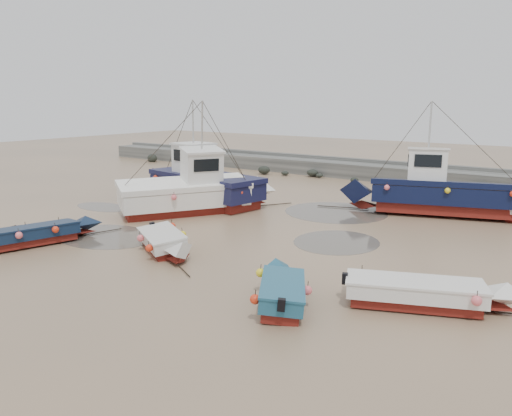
# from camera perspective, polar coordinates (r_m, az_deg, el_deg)

# --- Properties ---
(ground) EXTENTS (120.00, 120.00, 0.00)m
(ground) POSITION_cam_1_polar(r_m,az_deg,el_deg) (22.39, -7.99, -4.10)
(ground) COLOR #9E7F5E
(ground) RESTS_ON ground
(seawall) EXTENTS (60.00, 4.92, 1.50)m
(seawall) POSITION_cam_1_polar(r_m,az_deg,el_deg) (40.71, 13.86, 3.98)
(seawall) COLOR slate
(seawall) RESTS_ON ground
(puddle_a) EXTENTS (5.21, 5.21, 0.01)m
(puddle_a) POSITION_cam_1_polar(r_m,az_deg,el_deg) (24.46, -16.78, -3.10)
(puddle_a) COLOR #564F46
(puddle_a) RESTS_ON ground
(puddle_b) EXTENTS (3.78, 3.78, 0.01)m
(puddle_b) POSITION_cam_1_polar(r_m,az_deg,el_deg) (22.77, 9.19, -3.85)
(puddle_b) COLOR #564F46
(puddle_b) RESTS_ON ground
(puddle_c) EXTENTS (3.84, 3.84, 0.01)m
(puddle_c) POSITION_cam_1_polar(r_m,az_deg,el_deg) (31.11, -17.18, 0.12)
(puddle_c) COLOR #564F46
(puddle_c) RESTS_ON ground
(puddle_d) EXTENTS (5.85, 5.85, 0.01)m
(puddle_d) POSITION_cam_1_polar(r_m,az_deg,el_deg) (28.73, 9.08, -0.46)
(puddle_d) COLOR #564F46
(puddle_d) RESTS_ON ground
(dinghy_1) EXTENTS (2.93, 6.07, 1.43)m
(dinghy_1) POSITION_cam_1_polar(r_m,az_deg,el_deg) (24.16, -23.38, -2.46)
(dinghy_1) COLOR maroon
(dinghy_1) RESTS_ON ground
(dinghy_2) EXTENTS (3.16, 4.62, 1.43)m
(dinghy_2) POSITION_cam_1_polar(r_m,az_deg,el_deg) (15.83, 2.88, -8.86)
(dinghy_2) COLOR maroon
(dinghy_2) RESTS_ON ground
(dinghy_3) EXTENTS (6.26, 3.33, 1.43)m
(dinghy_3) POSITION_cam_1_polar(r_m,az_deg,el_deg) (16.35, 18.98, -8.96)
(dinghy_3) COLOR maroon
(dinghy_3) RESTS_ON ground
(dinghy_4) EXTENTS (5.78, 3.70, 1.43)m
(dinghy_4) POSITION_cam_1_polar(r_m,az_deg,el_deg) (30.09, -12.63, 1.02)
(dinghy_4) COLOR maroon
(dinghy_4) RESTS_ON ground
(dinghy_5) EXTENTS (4.89, 3.26, 1.43)m
(dinghy_5) POSITION_cam_1_polar(r_m,az_deg,el_deg) (21.08, -10.31, -3.63)
(dinghy_5) COLOR maroon
(dinghy_5) RESTS_ON ground
(cabin_boat_0) EXTENTS (11.25, 4.38, 6.22)m
(cabin_boat_0) POSITION_cam_1_polar(r_m,az_deg,el_deg) (31.23, -6.59, 3.07)
(cabin_boat_0) COLOR maroon
(cabin_boat_0) RESTS_ON ground
(cabin_boat_1) EXTENTS (6.49, 9.44, 6.22)m
(cabin_boat_1) POSITION_cam_1_polar(r_m,az_deg,el_deg) (28.26, -7.00, 2.14)
(cabin_boat_1) COLOR maroon
(cabin_boat_1) RESTS_ON ground
(cabin_boat_2) EXTENTS (11.01, 5.48, 6.22)m
(cabin_boat_2) POSITION_cam_1_polar(r_m,az_deg,el_deg) (29.34, 19.65, 1.83)
(cabin_boat_2) COLOR maroon
(cabin_boat_2) RESTS_ON ground
(person) EXTENTS (0.79, 0.71, 1.80)m
(person) POSITION_cam_1_polar(r_m,az_deg,el_deg) (27.92, -6.58, -0.77)
(person) COLOR #161931
(person) RESTS_ON ground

